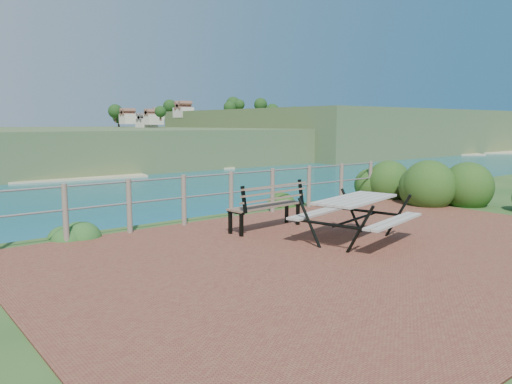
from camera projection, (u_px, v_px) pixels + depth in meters
ground at (353, 250)px, 8.03m from camera, size 10.00×7.00×0.12m
safety_railing at (231, 192)px, 10.55m from camera, size 9.40×0.10×1.00m
distant_bay at (276, 130)px, 272.03m from camera, size 290.00×232.36×24.00m
picnic_table at (355, 215)px, 8.46m from camera, size 1.89×1.51×0.75m
park_bench at (266, 199)px, 9.44m from camera, size 1.65×0.54×0.92m
shrub_right_front at (444, 205)px, 12.46m from camera, size 1.43×1.43×2.03m
shrub_right_edge at (373, 197)px, 13.71m from camera, size 1.26×1.26×1.79m
shrub_lip_west at (74, 236)px, 9.01m from camera, size 0.81×0.81×0.56m
shrub_lip_east at (276, 205)px, 12.43m from camera, size 0.73×0.73×0.46m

